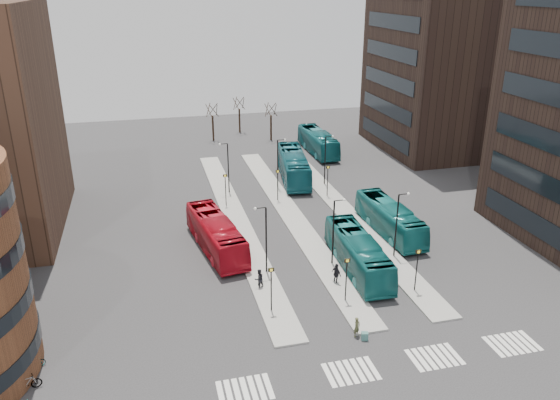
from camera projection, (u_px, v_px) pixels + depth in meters
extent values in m
cube|color=gray|center=(236.00, 219.00, 58.03)|extent=(2.50, 45.00, 0.15)
cube|color=gray|center=(290.00, 213.00, 59.40)|extent=(2.50, 45.00, 0.15)
cube|color=gray|center=(342.00, 208.00, 60.78)|extent=(2.50, 45.00, 0.15)
cube|color=navy|center=(365.00, 336.00, 38.39)|extent=(0.56, 0.49, 0.59)
imported|color=#B30D1D|center=(216.00, 234.00, 50.91)|extent=(4.53, 12.01, 3.27)
imported|color=#125C5D|center=(358.00, 253.00, 47.42)|extent=(3.15, 11.57, 3.20)
imported|color=#145A66|center=(293.00, 166.00, 69.45)|extent=(4.89, 13.08, 3.56)
imported|color=#156B6C|center=(390.00, 219.00, 54.42)|extent=(3.02, 11.32, 3.13)
imported|color=#156369|center=(318.00, 142.00, 80.39)|extent=(2.85, 11.98, 3.33)
imported|color=#46482B|center=(357.00, 327.00, 38.62)|extent=(0.66, 0.60, 1.51)
imported|color=black|center=(259.00, 279.00, 44.71)|extent=(0.98, 0.86, 1.71)
imported|color=black|center=(336.00, 274.00, 45.36)|extent=(0.81, 1.17, 1.84)
imported|color=black|center=(348.00, 263.00, 47.17)|extent=(1.14, 1.37, 1.84)
imported|color=gray|center=(27.00, 383.00, 33.51)|extent=(1.82, 0.93, 1.06)
imported|color=gray|center=(33.00, 363.00, 35.51)|extent=(1.62, 0.93, 0.80)
cube|color=silver|center=(221.00, 394.00, 33.38)|extent=(0.35, 2.40, 0.01)
cube|color=silver|center=(229.00, 393.00, 33.50)|extent=(0.35, 2.40, 0.01)
cube|color=silver|center=(237.00, 391.00, 33.61)|extent=(0.35, 2.40, 0.01)
cube|color=silver|center=(245.00, 390.00, 33.73)|extent=(0.35, 2.40, 0.01)
cube|color=silver|center=(253.00, 389.00, 33.84)|extent=(0.35, 2.40, 0.01)
cube|color=silver|center=(261.00, 387.00, 33.96)|extent=(0.35, 2.40, 0.01)
cube|color=silver|center=(268.00, 386.00, 34.07)|extent=(0.35, 2.40, 0.01)
cube|color=silver|center=(329.00, 375.00, 34.99)|extent=(0.35, 2.40, 0.01)
cube|color=silver|center=(336.00, 374.00, 35.10)|extent=(0.35, 2.40, 0.01)
cube|color=silver|center=(344.00, 373.00, 35.21)|extent=(0.35, 2.40, 0.01)
cube|color=silver|center=(351.00, 371.00, 35.33)|extent=(0.35, 2.40, 0.01)
cube|color=silver|center=(358.00, 370.00, 35.44)|extent=(0.35, 2.40, 0.01)
cube|color=silver|center=(365.00, 369.00, 35.56)|extent=(0.35, 2.40, 0.01)
cube|color=silver|center=(372.00, 368.00, 35.67)|extent=(0.35, 2.40, 0.01)
cube|color=silver|center=(414.00, 360.00, 36.36)|extent=(0.35, 2.40, 0.01)
cube|color=silver|center=(421.00, 359.00, 36.47)|extent=(0.35, 2.40, 0.01)
cube|color=silver|center=(428.00, 358.00, 36.59)|extent=(0.35, 2.40, 0.01)
cube|color=silver|center=(435.00, 357.00, 36.70)|extent=(0.35, 2.40, 0.01)
cube|color=silver|center=(441.00, 356.00, 36.82)|extent=(0.35, 2.40, 0.01)
cube|color=silver|center=(448.00, 355.00, 36.93)|extent=(0.35, 2.40, 0.01)
cube|color=silver|center=(455.00, 353.00, 37.04)|extent=(0.35, 2.40, 0.01)
cube|color=silver|center=(493.00, 347.00, 37.73)|extent=(0.35, 2.40, 0.01)
cube|color=silver|center=(500.00, 346.00, 37.85)|extent=(0.35, 2.40, 0.01)
cube|color=silver|center=(506.00, 345.00, 37.96)|extent=(0.35, 2.40, 0.01)
cube|color=silver|center=(512.00, 343.00, 38.07)|extent=(0.35, 2.40, 0.01)
cube|color=silver|center=(518.00, 342.00, 38.19)|extent=(0.35, 2.40, 0.01)
cube|color=silver|center=(525.00, 341.00, 38.30)|extent=(0.35, 2.40, 0.01)
cube|color=silver|center=(531.00, 340.00, 38.42)|extent=(0.35, 2.40, 0.01)
cube|color=black|center=(538.00, 226.00, 50.46)|extent=(0.12, 16.00, 2.00)
cube|color=black|center=(545.00, 186.00, 48.98)|extent=(0.12, 16.00, 2.00)
cube|color=black|center=(554.00, 143.00, 47.51)|extent=(0.12, 16.00, 2.00)
cube|color=black|center=(455.00, 46.00, 78.76)|extent=(20.00, 20.00, 30.00)
cube|color=black|center=(384.00, 134.00, 81.08)|extent=(0.12, 16.00, 2.00)
cube|color=black|center=(386.00, 108.00, 79.60)|extent=(0.12, 16.00, 2.00)
cube|color=black|center=(388.00, 80.00, 78.12)|extent=(0.12, 16.00, 2.00)
cube|color=black|center=(390.00, 51.00, 76.64)|extent=(0.12, 16.00, 2.00)
cube|color=black|center=(392.00, 22.00, 75.17)|extent=(0.12, 16.00, 2.00)
cylinder|color=black|center=(271.00, 290.00, 41.05)|extent=(0.10, 0.10, 3.50)
cube|color=black|center=(271.00, 270.00, 40.41)|extent=(0.45, 0.10, 0.30)
cube|color=yellow|center=(271.00, 270.00, 40.35)|extent=(0.20, 0.02, 0.20)
cylinder|color=black|center=(226.00, 190.00, 60.87)|extent=(0.10, 0.10, 3.50)
cube|color=black|center=(225.00, 176.00, 60.22)|extent=(0.45, 0.10, 0.30)
cube|color=yellow|center=(225.00, 176.00, 60.17)|extent=(0.20, 0.02, 0.20)
cylinder|color=black|center=(346.00, 280.00, 42.43)|extent=(0.10, 0.10, 3.50)
cube|color=black|center=(347.00, 260.00, 41.78)|extent=(0.45, 0.10, 0.30)
cube|color=yellow|center=(347.00, 261.00, 41.73)|extent=(0.20, 0.02, 0.20)
cylinder|color=black|center=(278.00, 186.00, 62.24)|extent=(0.10, 0.10, 3.50)
cube|color=black|center=(278.00, 171.00, 61.59)|extent=(0.45, 0.10, 0.30)
cube|color=yellow|center=(278.00, 171.00, 61.54)|extent=(0.20, 0.02, 0.20)
cylinder|color=black|center=(416.00, 271.00, 43.80)|extent=(0.10, 0.10, 3.50)
cube|color=black|center=(418.00, 252.00, 43.15)|extent=(0.45, 0.10, 0.30)
cube|color=yellow|center=(419.00, 252.00, 43.10)|extent=(0.20, 0.02, 0.20)
cylinder|color=black|center=(328.00, 181.00, 63.61)|extent=(0.10, 0.10, 3.50)
cube|color=black|center=(328.00, 167.00, 62.97)|extent=(0.45, 0.10, 0.30)
cube|color=yellow|center=(328.00, 167.00, 62.91)|extent=(0.20, 0.02, 0.20)
cylinder|color=black|center=(266.00, 240.00, 46.22)|extent=(0.14, 0.14, 6.00)
cylinder|color=black|center=(261.00, 208.00, 45.01)|extent=(0.90, 0.08, 0.08)
sphere|color=silver|center=(255.00, 208.00, 44.91)|extent=(0.24, 0.24, 0.24)
cylinder|color=black|center=(228.00, 168.00, 64.24)|extent=(0.14, 0.14, 6.00)
cylinder|color=black|center=(224.00, 144.00, 63.02)|extent=(0.90, 0.08, 0.08)
sphere|color=silver|center=(220.00, 144.00, 62.92)|extent=(0.24, 0.24, 0.24)
cylinder|color=black|center=(333.00, 233.00, 47.60)|extent=(0.14, 0.14, 6.00)
cylinder|color=black|center=(339.00, 200.00, 46.59)|extent=(0.90, 0.08, 0.08)
sphere|color=silver|center=(344.00, 200.00, 46.69)|extent=(0.24, 0.24, 0.24)
cylinder|color=black|center=(278.00, 164.00, 65.61)|extent=(0.14, 0.14, 6.00)
cylinder|color=black|center=(281.00, 140.00, 64.60)|extent=(0.90, 0.08, 0.08)
sphere|color=silver|center=(285.00, 140.00, 64.71)|extent=(0.24, 0.24, 0.24)
cylinder|color=black|center=(396.00, 226.00, 48.97)|extent=(0.14, 0.14, 6.00)
cylinder|color=black|center=(404.00, 194.00, 47.96)|extent=(0.90, 0.08, 0.08)
sphere|color=silver|center=(408.00, 194.00, 48.07)|extent=(0.24, 0.24, 0.24)
cylinder|color=black|center=(325.00, 161.00, 66.98)|extent=(0.14, 0.14, 6.00)
cylinder|color=black|center=(329.00, 137.00, 65.98)|extent=(0.90, 0.08, 0.08)
sphere|color=silver|center=(333.00, 136.00, 66.08)|extent=(0.24, 0.24, 0.24)
cylinder|color=black|center=(213.00, 128.00, 86.59)|extent=(0.30, 0.30, 4.00)
cylinder|color=black|center=(217.00, 110.00, 85.68)|extent=(0.10, 1.56, 1.95)
cylinder|color=black|center=(213.00, 109.00, 86.17)|extent=(1.48, 0.59, 1.97)
cylinder|color=black|center=(208.00, 110.00, 85.76)|extent=(0.90, 1.31, 1.99)
cylinder|color=black|center=(209.00, 111.00, 85.02)|extent=(0.89, 1.31, 1.99)
cylinder|color=black|center=(214.00, 111.00, 84.97)|extent=(1.48, 0.58, 1.97)
cylinder|color=black|center=(240.00, 121.00, 91.34)|extent=(0.30, 0.30, 4.00)
cylinder|color=black|center=(243.00, 103.00, 90.43)|extent=(0.10, 1.56, 1.95)
cylinder|color=black|center=(240.00, 103.00, 90.92)|extent=(1.48, 0.59, 1.97)
cylinder|color=black|center=(235.00, 103.00, 90.51)|extent=(0.90, 1.31, 1.99)
cylinder|color=black|center=(236.00, 104.00, 89.77)|extent=(0.89, 1.31, 1.99)
cylinder|color=black|center=(241.00, 104.00, 89.72)|extent=(1.48, 0.58, 1.97)
cylinder|color=black|center=(271.00, 128.00, 86.85)|extent=(0.30, 0.30, 4.00)
cylinder|color=black|center=(275.00, 110.00, 85.94)|extent=(0.10, 1.56, 1.95)
cylinder|color=black|center=(271.00, 109.00, 86.43)|extent=(1.48, 0.59, 1.97)
cylinder|color=black|center=(267.00, 109.00, 86.02)|extent=(0.90, 1.31, 1.99)
cylinder|color=black|center=(268.00, 111.00, 85.28)|extent=(0.89, 1.31, 1.99)
cylinder|color=black|center=(273.00, 111.00, 85.23)|extent=(1.48, 0.58, 1.97)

